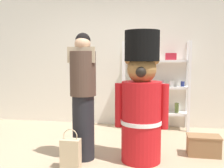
{
  "coord_description": "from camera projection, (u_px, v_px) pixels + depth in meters",
  "views": [
    {
      "loc": [
        0.77,
        -2.97,
        1.33
      ],
      "look_at": [
        0.21,
        0.3,
        1.0
      ],
      "focal_mm": 41.85,
      "sensor_mm": 36.0,
      "label": 1
    }
  ],
  "objects": [
    {
      "name": "person_shopper",
      "position": [
        83.0,
        95.0,
        3.38
      ],
      "size": [
        0.35,
        0.34,
        1.65
      ],
      "color": "black",
      "rests_on": "ground_plane"
    },
    {
      "name": "display_crate",
      "position": [
        203.0,
        145.0,
        3.57
      ],
      "size": [
        0.44,
        0.26,
        0.28
      ],
      "color": "olive",
      "rests_on": "ground_plane"
    },
    {
      "name": "merchandise_shelf",
      "position": [
        156.0,
        85.0,
        4.9
      ],
      "size": [
        1.23,
        0.35,
        1.64
      ],
      "color": "white",
      "rests_on": "ground_plane"
    },
    {
      "name": "ground_plane",
      "position": [
        91.0,
        168.0,
        3.17
      ],
      "size": [
        6.4,
        6.4,
        0.0
      ],
      "primitive_type": "plane",
      "color": "tan"
    },
    {
      "name": "teddy_bear_guard",
      "position": [
        141.0,
        101.0,
        3.32
      ],
      "size": [
        0.68,
        0.53,
        1.67
      ],
      "color": "red",
      "rests_on": "ground_plane"
    },
    {
      "name": "shopping_bag",
      "position": [
        71.0,
        153.0,
        3.13
      ],
      "size": [
        0.23,
        0.13,
        0.49
      ],
      "color": "#C1AD89",
      "rests_on": "ground_plane"
    },
    {
      "name": "back_wall",
      "position": [
        118.0,
        60.0,
        5.2
      ],
      "size": [
        6.4,
        0.12,
        2.6
      ],
      "primitive_type": "cube",
      "color": "silver",
      "rests_on": "ground_plane"
    }
  ]
}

